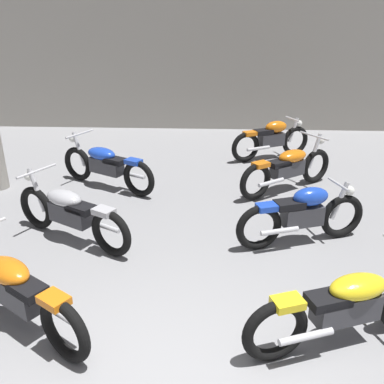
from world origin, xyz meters
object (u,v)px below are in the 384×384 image
object	(u,v)px
motorcycle_left_row_2	(106,165)
motorcycle_right_row_2	(288,167)
motorcycle_right_row_3	(272,138)
motorcycle_left_row_1	(70,212)
motorcycle_right_row_0	(347,306)
motorcycle_left_row_0	(16,290)
motorcycle_right_row_1	(303,214)

from	to	relation	value
motorcycle_left_row_2	motorcycle_right_row_2	size ratio (longest dim) A/B	1.06
motorcycle_right_row_3	motorcycle_left_row_1	bearing A→B (deg)	-130.60
motorcycle_right_row_0	motorcycle_right_row_2	bearing A→B (deg)	89.14
motorcycle_left_row_0	motorcycle_left_row_1	world-z (taller)	same
motorcycle_right_row_0	motorcycle_left_row_1	bearing A→B (deg)	150.24
motorcycle_left_row_1	motorcycle_left_row_2	bearing A→B (deg)	88.86
motorcycle_left_row_2	motorcycle_right_row_0	distance (m)	5.10
motorcycle_right_row_3	motorcycle_left_row_0	bearing A→B (deg)	-120.18
motorcycle_left_row_0	motorcycle_right_row_0	distance (m)	3.31
motorcycle_left_row_1	motorcycle_left_row_2	size ratio (longest dim) A/B	0.99
motorcycle_left_row_2	motorcycle_left_row_0	bearing A→B (deg)	-90.39
motorcycle_right_row_3	motorcycle_right_row_0	bearing A→B (deg)	-89.97
motorcycle_right_row_1	motorcycle_right_row_0	bearing A→B (deg)	-88.74
motorcycle_left_row_1	motorcycle_right_row_2	bearing A→B (deg)	30.71
motorcycle_left_row_2	motorcycle_right_row_1	distance (m)	3.77
motorcycle_left_row_0	motorcycle_right_row_3	xyz separation A→B (m)	(3.31, 5.69, 0.01)
motorcycle_right_row_0	motorcycle_right_row_1	xyz separation A→B (m)	(-0.04, 1.98, 0.01)
motorcycle_right_row_1	motorcycle_right_row_3	size ratio (longest dim) A/B	1.04
motorcycle_right_row_0	motorcycle_left_row_2	bearing A→B (deg)	130.12
motorcycle_left_row_0	motorcycle_right_row_1	world-z (taller)	motorcycle_left_row_0
motorcycle_left_row_2	motorcycle_right_row_1	size ratio (longest dim) A/B	1.02
motorcycle_left_row_1	motorcycle_right_row_0	world-z (taller)	same
motorcycle_left_row_0	motorcycle_left_row_2	distance (m)	3.81
motorcycle_right_row_1	motorcycle_right_row_2	world-z (taller)	motorcycle_right_row_2
motorcycle_left_row_1	motorcycle_right_row_2	size ratio (longest dim) A/B	1.06
motorcycle_left_row_0	motorcycle_right_row_2	bearing A→B (deg)	48.60
motorcycle_right_row_0	motorcycle_right_row_2	world-z (taller)	same
motorcycle_left_row_0	motorcycle_right_row_1	distance (m)	3.78
motorcycle_left_row_1	motorcycle_right_row_3	xyz separation A→B (m)	(3.32, 3.88, 0.01)
motorcycle_left_row_0	motorcycle_right_row_3	bearing A→B (deg)	59.82
motorcycle_left_row_1	motorcycle_right_row_0	bearing A→B (deg)	-29.76
motorcycle_right_row_0	motorcycle_right_row_1	bearing A→B (deg)	91.26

